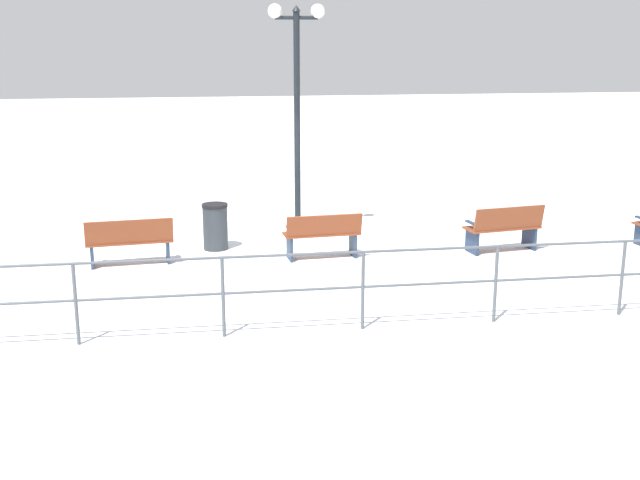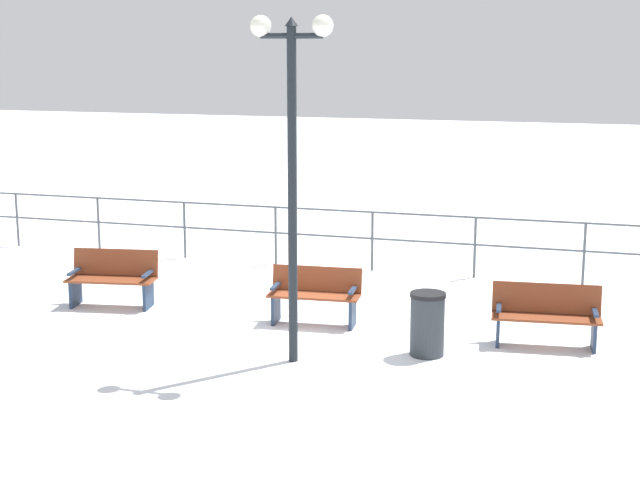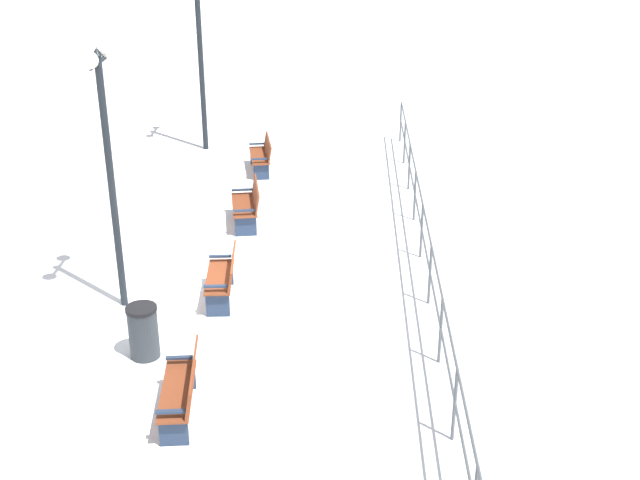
{
  "view_description": "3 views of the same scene",
  "coord_description": "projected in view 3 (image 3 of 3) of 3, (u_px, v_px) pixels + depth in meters",
  "views": [
    {
      "loc": [
        -14.29,
        2.2,
        4.04
      ],
      "look_at": [
        -2.69,
        0.43,
        1.02
      ],
      "focal_mm": 44.95,
      "sensor_mm": 36.0,
      "label": 1
    },
    {
      "loc": [
        13.44,
        4.18,
        4.26
      ],
      "look_at": [
        -1.82,
        -0.42,
        0.97
      ],
      "focal_mm": 53.8,
      "sensor_mm": 36.0,
      "label": 2
    },
    {
      "loc": [
        -2.38,
        13.13,
        7.14
      ],
      "look_at": [
        -1.88,
        -0.9,
        0.81
      ],
      "focal_mm": 46.33,
      "sensor_mm": 36.0,
      "label": 3
    }
  ],
  "objects": [
    {
      "name": "bench_third",
      "position": [
        223.0,
        277.0,
        14.79
      ],
      "size": [
        0.62,
        1.44,
        0.87
      ],
      "rotation": [
        0.0,
        0.0,
        0.08
      ],
      "color": "brown",
      "rests_on": "ground"
    },
    {
      "name": "bench_fourth",
      "position": [
        183.0,
        388.0,
        11.62
      ],
      "size": [
        0.65,
        1.57,
        0.88
      ],
      "rotation": [
        0.0,
        0.0,
        0.1
      ],
      "color": "brown",
      "rests_on": "ground"
    },
    {
      "name": "lamppost_middle",
      "position": [
        106.0,
        134.0,
        13.51
      ],
      "size": [
        0.28,
        1.11,
        4.61
      ],
      "color": "black",
      "rests_on": "ground"
    },
    {
      "name": "bench_second",
      "position": [
        248.0,
        204.0,
        17.96
      ],
      "size": [
        0.79,
        1.51,
        0.92
      ],
      "rotation": [
        0.0,
        0.0,
        0.16
      ],
      "color": "brown",
      "rests_on": "ground"
    },
    {
      "name": "ground_plane",
      "position": [
        215.0,
        300.0,
        14.98
      ],
      "size": [
        80.0,
        80.0,
        0.0
      ],
      "primitive_type": "plane",
      "color": "white",
      "rests_on": "ground"
    },
    {
      "name": "trash_bin",
      "position": [
        143.0,
        332.0,
        13.06
      ],
      "size": [
        0.5,
        0.5,
        0.89
      ],
      "color": "#2D3338",
      "rests_on": "ground"
    },
    {
      "name": "bench_nearest",
      "position": [
        262.0,
        155.0,
        21.14
      ],
      "size": [
        0.74,
        1.51,
        0.85
      ],
      "rotation": [
        0.0,
        0.0,
        0.17
      ],
      "color": "brown",
      "rests_on": "ground"
    },
    {
      "name": "lamppost_near",
      "position": [
        199.0,
        38.0,
        21.8
      ],
      "size": [
        0.24,
        1.09,
        4.93
      ],
      "color": "black",
      "rests_on": "ground"
    },
    {
      "name": "waterfront_railing",
      "position": [
        431.0,
        265.0,
        14.54
      ],
      "size": [
        0.05,
        19.46,
        1.15
      ],
      "color": "#4C5156",
      "rests_on": "ground"
    }
  ]
}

